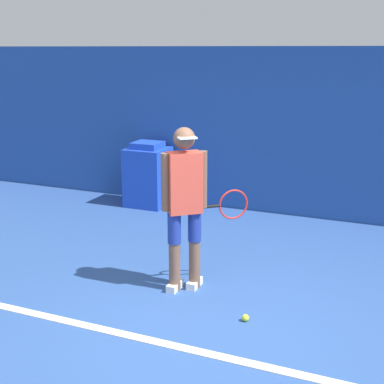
# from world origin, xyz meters

# --- Properties ---
(ground_plane) EXTENTS (24.00, 24.00, 0.00)m
(ground_plane) POSITION_xyz_m (0.00, 0.00, 0.00)
(ground_plane) COLOR #2D5193
(back_wall) EXTENTS (24.00, 0.10, 2.51)m
(back_wall) POSITION_xyz_m (0.00, 3.89, 1.26)
(back_wall) COLOR #234C99
(back_wall) RESTS_ON ground_plane
(court_baseline) EXTENTS (21.60, 0.10, 0.01)m
(court_baseline) POSITION_xyz_m (0.00, -0.27, 0.01)
(court_baseline) COLOR white
(court_baseline) RESTS_ON ground_plane
(tennis_player) EXTENTS (0.74, 0.65, 1.73)m
(tennis_player) POSITION_xyz_m (-0.52, 0.83, 0.96)
(tennis_player) COLOR brown
(tennis_player) RESTS_ON ground_plane
(tennis_ball) EXTENTS (0.07, 0.07, 0.07)m
(tennis_ball) POSITION_xyz_m (0.28, 0.40, 0.03)
(tennis_ball) COLOR #D1E533
(tennis_ball) RESTS_ON ground_plane
(covered_chair) EXTENTS (0.63, 0.60, 1.04)m
(covered_chair) POSITION_xyz_m (-2.34, 3.48, 0.49)
(covered_chair) COLOR blue
(covered_chair) RESTS_ON ground_plane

